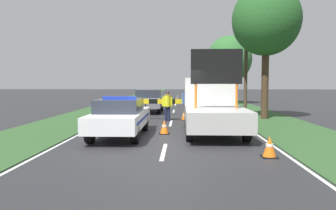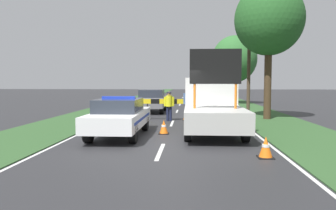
{
  "view_description": "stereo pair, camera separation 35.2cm",
  "coord_description": "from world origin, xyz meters",
  "px_view_note": "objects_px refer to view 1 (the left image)",
  "views": [
    {
      "loc": [
        0.51,
        -11.19,
        2.08
      ],
      "look_at": [
        -0.04,
        2.55,
        1.1
      ],
      "focal_mm": 35.0,
      "sensor_mm": 36.0,
      "label": 1
    },
    {
      "loc": [
        0.86,
        -11.17,
        2.08
      ],
      "look_at": [
        -0.04,
        2.55,
        1.1
      ],
      "focal_mm": 35.0,
      "sensor_mm": 36.0,
      "label": 2
    }
  ],
  "objects_px": {
    "road_barrier": "(166,103)",
    "utility_pole": "(246,47)",
    "roadside_tree_near_left": "(266,21)",
    "queued_car_hatch_blue": "(197,96)",
    "traffic_cone_near_truck": "(270,147)",
    "police_officer": "(167,104)",
    "queued_car_suv_grey": "(149,100)",
    "work_truck": "(212,105)",
    "traffic_cone_near_police": "(184,116)",
    "traffic_cone_centre_front": "(164,127)",
    "traffic_cone_behind_barrier": "(221,113)",
    "roadside_tree_near_right": "(229,59)",
    "pedestrian_civilian": "(188,101)",
    "police_car": "(120,116)"
  },
  "relations": [
    {
      "from": "traffic_cone_centre_front",
      "to": "traffic_cone_behind_barrier",
      "type": "bearing_deg",
      "value": 62.39
    },
    {
      "from": "work_truck",
      "to": "traffic_cone_near_police",
      "type": "xyz_separation_m",
      "value": [
        -1.12,
        3.99,
        -0.84
      ]
    },
    {
      "from": "police_officer",
      "to": "roadside_tree_near_right",
      "type": "height_order",
      "value": "roadside_tree_near_right"
    },
    {
      "from": "traffic_cone_behind_barrier",
      "to": "traffic_cone_near_truck",
      "type": "bearing_deg",
      "value": -88.91
    },
    {
      "from": "police_officer",
      "to": "queued_car_suv_grey",
      "type": "distance_m",
      "value": 5.09
    },
    {
      "from": "police_car",
      "to": "traffic_cone_near_truck",
      "type": "relative_size",
      "value": 8.25
    },
    {
      "from": "traffic_cone_near_truck",
      "to": "roadside_tree_near_right",
      "type": "distance_m",
      "value": 22.56
    },
    {
      "from": "road_barrier",
      "to": "traffic_cone_behind_barrier",
      "type": "distance_m",
      "value": 3.2
    },
    {
      "from": "traffic_cone_centre_front",
      "to": "utility_pole",
      "type": "bearing_deg",
      "value": 56.47
    },
    {
      "from": "traffic_cone_near_police",
      "to": "queued_car_hatch_blue",
      "type": "distance_m",
      "value": 11.78
    },
    {
      "from": "pedestrian_civilian",
      "to": "traffic_cone_centre_front",
      "type": "bearing_deg",
      "value": -129.99
    },
    {
      "from": "traffic_cone_near_truck",
      "to": "traffic_cone_behind_barrier",
      "type": "relative_size",
      "value": 0.89
    },
    {
      "from": "pedestrian_civilian",
      "to": "roadside_tree_near_right",
      "type": "xyz_separation_m",
      "value": [
        4.18,
        14.03,
        3.13
      ]
    },
    {
      "from": "road_barrier",
      "to": "roadside_tree_near_left",
      "type": "distance_m",
      "value": 7.06
    },
    {
      "from": "traffic_cone_behind_barrier",
      "to": "work_truck",
      "type": "bearing_deg",
      "value": -101.4
    },
    {
      "from": "police_car",
      "to": "pedestrian_civilian",
      "type": "relative_size",
      "value": 2.72
    },
    {
      "from": "traffic_cone_centre_front",
      "to": "queued_car_suv_grey",
      "type": "xyz_separation_m",
      "value": [
        -1.53,
        9.25,
        0.54
      ]
    },
    {
      "from": "traffic_cone_near_police",
      "to": "queued_car_hatch_blue",
      "type": "height_order",
      "value": "queued_car_hatch_blue"
    },
    {
      "from": "roadside_tree_near_right",
      "to": "police_car",
      "type": "bearing_deg",
      "value": -110.06
    },
    {
      "from": "work_truck",
      "to": "pedestrian_civilian",
      "type": "distance_m",
      "value": 3.48
    },
    {
      "from": "traffic_cone_behind_barrier",
      "to": "queued_car_suv_grey",
      "type": "distance_m",
      "value": 5.79
    },
    {
      "from": "traffic_cone_near_police",
      "to": "police_car",
      "type": "bearing_deg",
      "value": -114.8
    },
    {
      "from": "queued_car_suv_grey",
      "to": "utility_pole",
      "type": "bearing_deg",
      "value": 158.03
    },
    {
      "from": "work_truck",
      "to": "traffic_cone_near_truck",
      "type": "distance_m",
      "value": 4.94
    },
    {
      "from": "traffic_cone_behind_barrier",
      "to": "roadside_tree_near_left",
      "type": "xyz_separation_m",
      "value": [
        2.39,
        -0.17,
        5.09
      ]
    },
    {
      "from": "police_car",
      "to": "queued_car_hatch_blue",
      "type": "height_order",
      "value": "police_car"
    },
    {
      "from": "work_truck",
      "to": "police_officer",
      "type": "bearing_deg",
      "value": -57.43
    },
    {
      "from": "road_barrier",
      "to": "traffic_cone_centre_front",
      "type": "bearing_deg",
      "value": -95.9
    },
    {
      "from": "road_barrier",
      "to": "roadside_tree_near_right",
      "type": "relative_size",
      "value": 0.45
    },
    {
      "from": "roadside_tree_near_right",
      "to": "pedestrian_civilian",
      "type": "bearing_deg",
      "value": -106.59
    },
    {
      "from": "road_barrier",
      "to": "police_officer",
      "type": "height_order",
      "value": "police_officer"
    },
    {
      "from": "queued_car_hatch_blue",
      "to": "roadside_tree_near_left",
      "type": "relative_size",
      "value": 0.63
    },
    {
      "from": "road_barrier",
      "to": "utility_pole",
      "type": "relative_size",
      "value": 0.36
    },
    {
      "from": "police_officer",
      "to": "traffic_cone_near_truck",
      "type": "xyz_separation_m",
      "value": [
        3.16,
        -8.32,
        -0.63
      ]
    },
    {
      "from": "traffic_cone_near_truck",
      "to": "queued_car_suv_grey",
      "type": "height_order",
      "value": "queued_car_suv_grey"
    },
    {
      "from": "queued_car_hatch_blue",
      "to": "traffic_cone_near_truck",
      "type": "bearing_deg",
      "value": 92.92
    },
    {
      "from": "queued_car_hatch_blue",
      "to": "police_car",
      "type": "bearing_deg",
      "value": 77.75
    },
    {
      "from": "queued_car_suv_grey",
      "to": "queued_car_hatch_blue",
      "type": "height_order",
      "value": "queued_car_suv_grey"
    },
    {
      "from": "police_car",
      "to": "work_truck",
      "type": "bearing_deg",
      "value": 25.5
    },
    {
      "from": "police_car",
      "to": "road_barrier",
      "type": "height_order",
      "value": "police_car"
    },
    {
      "from": "roadside_tree_near_right",
      "to": "queued_car_hatch_blue",
      "type": "bearing_deg",
      "value": -151.83
    },
    {
      "from": "traffic_cone_near_truck",
      "to": "queued_car_suv_grey",
      "type": "bearing_deg",
      "value": 109.36
    },
    {
      "from": "queued_car_suv_grey",
      "to": "roadside_tree_near_left",
      "type": "xyz_separation_m",
      "value": [
        6.84,
        -3.85,
        4.6
      ]
    },
    {
      "from": "traffic_cone_centre_front",
      "to": "traffic_cone_behind_barrier",
      "type": "relative_size",
      "value": 0.84
    },
    {
      "from": "police_officer",
      "to": "road_barrier",
      "type": "bearing_deg",
      "value": -62.17
    },
    {
      "from": "police_officer",
      "to": "queued_car_suv_grey",
      "type": "bearing_deg",
      "value": -54.21
    },
    {
      "from": "queued_car_suv_grey",
      "to": "road_barrier",
      "type": "bearing_deg",
      "value": 107.6
    },
    {
      "from": "roadside_tree_near_left",
      "to": "traffic_cone_near_truck",
      "type": "bearing_deg",
      "value": -103.29
    },
    {
      "from": "roadside_tree_near_left",
      "to": "utility_pole",
      "type": "xyz_separation_m",
      "value": [
        -0.79,
        1.41,
        -1.27
      ]
    },
    {
      "from": "traffic_cone_near_truck",
      "to": "traffic_cone_behind_barrier",
      "type": "height_order",
      "value": "traffic_cone_behind_barrier"
    }
  ]
}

